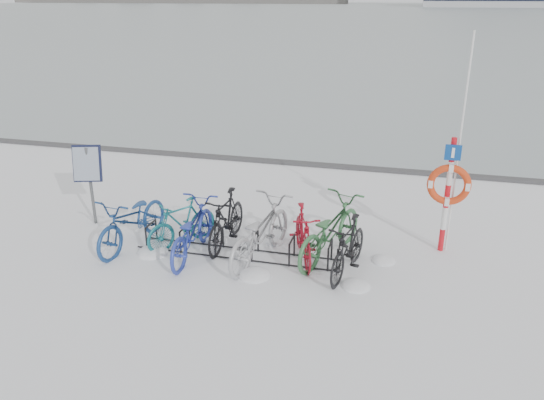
# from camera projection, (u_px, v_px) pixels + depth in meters

# --- Properties ---
(ground) EXTENTS (900.00, 900.00, 0.00)m
(ground) POSITION_uv_depth(u_px,v_px,m) (237.00, 254.00, 10.26)
(ground) COLOR white
(ground) RESTS_ON ground
(ice_sheet) EXTENTS (400.00, 298.00, 0.02)m
(ice_sheet) POSITION_uv_depth(u_px,v_px,m) (407.00, 11.00, 150.00)
(ice_sheet) COLOR #A0ADB5
(ice_sheet) RESTS_ON ground
(quay_edge) EXTENTS (400.00, 0.25, 0.10)m
(quay_edge) POSITION_uv_depth(u_px,v_px,m) (299.00, 163.00, 15.56)
(quay_edge) COLOR #3F3F42
(quay_edge) RESTS_ON ground
(bike_rack) EXTENTS (4.00, 0.48, 0.46)m
(bike_rack) POSITION_uv_depth(u_px,v_px,m) (237.00, 246.00, 10.19)
(bike_rack) COLOR black
(bike_rack) RESTS_ON ground
(info_board) EXTENTS (0.63, 0.39, 1.77)m
(info_board) POSITION_uv_depth(u_px,v_px,m) (88.00, 168.00, 11.16)
(info_board) COLOR #595B5E
(info_board) RESTS_ON ground
(lifebuoy_station) EXTENTS (0.80, 0.23, 4.13)m
(lifebuoy_station) POSITION_uv_depth(u_px,v_px,m) (449.00, 185.00, 9.86)
(lifebuoy_station) COLOR red
(lifebuoy_station) RESTS_ON ground
(bike_0) EXTENTS (1.04, 2.23, 1.12)m
(bike_0) POSITION_uv_depth(u_px,v_px,m) (133.00, 219.00, 10.46)
(bike_0) COLOR navy
(bike_0) RESTS_ON ground
(bike_1) EXTENTS (1.25, 1.63, 0.98)m
(bike_1) POSITION_uv_depth(u_px,v_px,m) (182.00, 221.00, 10.51)
(bike_1) COLOR #176872
(bike_1) RESTS_ON ground
(bike_2) EXTENTS (0.77, 2.08, 1.08)m
(bike_2) POSITION_uv_depth(u_px,v_px,m) (191.00, 229.00, 10.06)
(bike_2) COLOR #27389F
(bike_2) RESTS_ON ground
(bike_3) EXTENTS (0.60, 1.88, 1.12)m
(bike_3) POSITION_uv_depth(u_px,v_px,m) (226.00, 218.00, 10.49)
(bike_3) COLOR black
(bike_3) RESTS_ON ground
(bike_4) EXTENTS (1.25, 2.37, 1.18)m
(bike_4) POSITION_uv_depth(u_px,v_px,m) (260.00, 230.00, 9.89)
(bike_4) COLOR #A0A2A7
(bike_4) RESTS_ON ground
(bike_5) EXTENTS (1.05, 1.79, 1.04)m
(bike_5) POSITION_uv_depth(u_px,v_px,m) (303.00, 233.00, 9.93)
(bike_5) COLOR maroon
(bike_5) RESTS_ON ground
(bike_6) EXTENTS (1.50, 2.38, 1.18)m
(bike_6) POSITION_uv_depth(u_px,v_px,m) (330.00, 228.00, 9.98)
(bike_6) COLOR #346B3E
(bike_6) RESTS_ON ground
(bike_7) EXTENTS (0.85, 1.82, 1.06)m
(bike_7) POSITION_uv_depth(u_px,v_px,m) (348.00, 246.00, 9.41)
(bike_7) COLOR black
(bike_7) RESTS_ON ground
(snow_drifts) EXTENTS (4.91, 1.87, 0.22)m
(snow_drifts) POSITION_uv_depth(u_px,v_px,m) (257.00, 261.00, 9.99)
(snow_drifts) COLOR white
(snow_drifts) RESTS_ON ground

